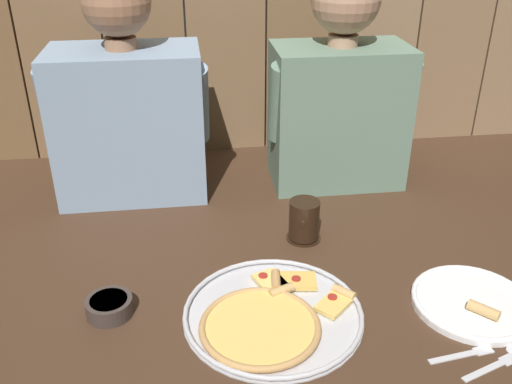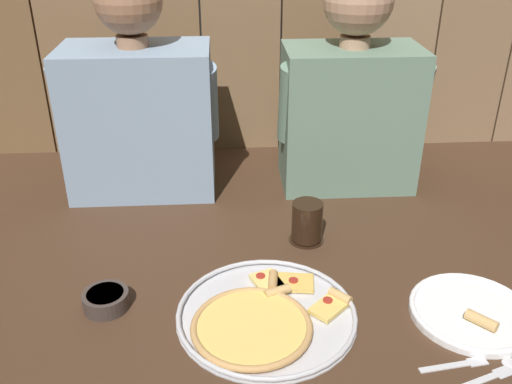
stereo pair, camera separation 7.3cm
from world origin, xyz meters
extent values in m
plane|color=#422B1C|center=(0.00, 0.00, 0.00)|extent=(3.20, 3.20, 0.00)
cylinder|color=silver|center=(0.01, -0.09, 0.00)|extent=(0.36, 0.36, 0.01)
torus|color=silver|center=(0.01, -0.09, 0.01)|extent=(0.36, 0.36, 0.01)
cylinder|color=#B23823|center=(-0.02, -0.14, 0.01)|extent=(0.23, 0.23, 0.00)
cylinder|color=#EFC660|center=(-0.02, -0.14, 0.01)|extent=(0.22, 0.22, 0.01)
torus|color=tan|center=(-0.02, -0.14, 0.01)|extent=(0.24, 0.24, 0.01)
cube|color=#EABC56|center=(0.08, 0.00, 0.01)|extent=(0.09, 0.07, 0.01)
cylinder|color=tan|center=(0.03, 0.00, 0.02)|extent=(0.03, 0.06, 0.02)
cylinder|color=#A3281E|center=(0.08, 0.00, 0.02)|extent=(0.02, 0.02, 0.00)
cube|color=#F4D170|center=(0.02, 0.00, 0.01)|extent=(0.08, 0.10, 0.01)
cylinder|color=tan|center=(0.04, -0.04, 0.02)|extent=(0.06, 0.04, 0.02)
cylinder|color=#A3281E|center=(0.01, 0.02, 0.02)|extent=(0.02, 0.02, 0.00)
cube|color=#EFC660|center=(0.14, -0.09, 0.01)|extent=(0.09, 0.09, 0.01)
cylinder|color=tan|center=(0.17, -0.06, 0.02)|extent=(0.05, 0.05, 0.02)
cylinder|color=#A3281E|center=(0.14, -0.07, 0.02)|extent=(0.02, 0.02, 0.00)
cylinder|color=white|center=(0.42, -0.12, 0.01)|extent=(0.24, 0.24, 0.01)
torus|color=white|center=(0.42, -0.12, 0.01)|extent=(0.24, 0.24, 0.01)
cylinder|color=tan|center=(0.42, -0.16, 0.02)|extent=(0.06, 0.06, 0.02)
cylinder|color=black|center=(0.13, 0.18, 0.00)|extent=(0.09, 0.09, 0.01)
cylinder|color=black|center=(0.13, 0.18, 0.05)|extent=(0.07, 0.07, 0.10)
cylinder|color=#3D332D|center=(-0.31, -0.04, 0.02)|extent=(0.09, 0.09, 0.04)
cylinder|color=#B23823|center=(-0.31, -0.04, 0.03)|extent=(0.07, 0.07, 0.02)
cube|color=silver|center=(0.32, -0.25, 0.00)|extent=(0.10, 0.02, 0.01)
cube|color=silver|center=(0.38, -0.24, 0.00)|extent=(0.04, 0.02, 0.01)
cube|color=silver|center=(0.36, -0.29, 0.00)|extent=(0.09, 0.04, 0.01)
cube|color=#849EB7|center=(-0.29, 0.50, 0.20)|extent=(0.39, 0.23, 0.40)
cylinder|color=#9E7051|center=(-0.29, 0.50, 0.42)|extent=(0.08, 0.08, 0.03)
sphere|color=#9E7051|center=(-0.29, 0.50, 0.52)|extent=(0.17, 0.17, 0.17)
cylinder|color=#849EB7|center=(-0.46, 0.46, 0.26)|extent=(0.08, 0.12, 0.23)
cylinder|color=#849EB7|center=(-0.11, 0.46, 0.26)|extent=(0.08, 0.14, 0.23)
cube|color=slate|center=(0.29, 0.50, 0.20)|extent=(0.37, 0.22, 0.39)
cylinder|color=tan|center=(0.29, 0.50, 0.41)|extent=(0.08, 0.08, 0.03)
cylinder|color=slate|center=(0.12, 0.46, 0.26)|extent=(0.08, 0.12, 0.23)
cylinder|color=slate|center=(0.45, 0.46, 0.26)|extent=(0.08, 0.13, 0.23)
camera|label=1|loc=(-0.14, -0.96, 0.74)|focal=39.30mm
camera|label=2|loc=(-0.06, -0.96, 0.74)|focal=39.30mm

